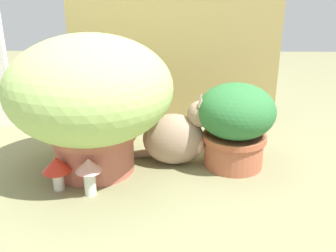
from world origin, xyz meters
The scene contains 7 objects.
ground_plane centered at (0.00, 0.00, 0.00)m, with size 6.00×6.00×0.00m, color #7E7C56.
cardboard_backdrop centered at (0.15, 0.57, 0.37)m, with size 1.07×0.03×0.74m, color tan.
grass_planter centered at (-0.17, 0.04, 0.32)m, with size 0.64×0.64×0.56m.
leafy_planter centered at (0.40, 0.10, 0.19)m, with size 0.32×0.32×0.36m.
cat centered at (0.17, 0.11, 0.12)m, with size 0.38×0.18×0.32m.
mushroom_ornament_red centered at (-0.28, -0.12, 0.09)m, with size 0.11×0.11×0.13m.
mushroom_ornament_pink centered at (-0.15, -0.15, 0.10)m, with size 0.10×0.10×0.14m.
Camera 1 is at (0.15, -1.33, 0.72)m, focal length 39.56 mm.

